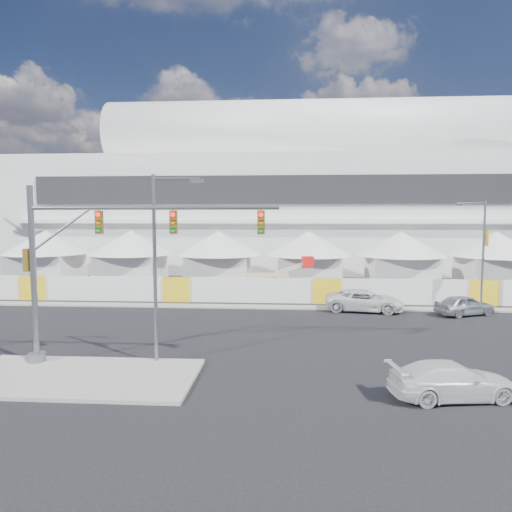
# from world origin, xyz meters

# --- Properties ---
(ground) EXTENTS (160.00, 160.00, 0.00)m
(ground) POSITION_xyz_m (0.00, 0.00, 0.00)
(ground) COLOR black
(ground) RESTS_ON ground
(median_island) EXTENTS (10.00, 5.00, 0.15)m
(median_island) POSITION_xyz_m (-6.00, -3.00, 0.07)
(median_island) COLOR gray
(median_island) RESTS_ON ground
(stadium) EXTENTS (80.00, 24.80, 21.98)m
(stadium) POSITION_xyz_m (8.71, 41.50, 9.45)
(stadium) COLOR silver
(stadium) RESTS_ON ground
(tent_row) EXTENTS (53.40, 8.40, 5.40)m
(tent_row) POSITION_xyz_m (0.50, 24.00, 3.15)
(tent_row) COLOR silver
(tent_row) RESTS_ON ground
(hoarding_fence) EXTENTS (70.00, 0.25, 2.00)m
(hoarding_fence) POSITION_xyz_m (6.00, 14.50, 1.00)
(hoarding_fence) COLOR white
(hoarding_fence) RESTS_ON ground
(sedan_silver) EXTENTS (3.13, 4.53, 1.43)m
(sedan_silver) POSITION_xyz_m (15.23, 10.88, 0.72)
(sedan_silver) COLOR #AFAFB4
(sedan_silver) RESTS_ON ground
(pickup_curb) EXTENTS (3.35, 5.89, 1.55)m
(pickup_curb) POSITION_xyz_m (8.51, 11.80, 0.77)
(pickup_curb) COLOR silver
(pickup_curb) RESTS_ON ground
(pickup_near) EXTENTS (2.67, 5.03, 1.39)m
(pickup_near) POSITION_xyz_m (9.15, -4.06, 0.69)
(pickup_near) COLOR silver
(pickup_near) RESTS_ON ground
(lot_car_a) EXTENTS (3.51, 4.02, 1.31)m
(lot_car_a) POSITION_xyz_m (13.74, 18.71, 0.66)
(lot_car_a) COLOR silver
(lot_car_a) RESTS_ON ground
(traffic_mast) EXTENTS (11.66, 0.79, 8.16)m
(traffic_mast) POSITION_xyz_m (-6.42, -1.34, 4.72)
(traffic_mast) COLOR slate
(traffic_mast) RESTS_ON median_island
(streetlight_median) EXTENTS (2.39, 0.24, 8.65)m
(streetlight_median) POSITION_xyz_m (-3.00, -0.80, 5.12)
(streetlight_median) COLOR slate
(streetlight_median) RESTS_ON median_island
(streetlight_curb) EXTENTS (2.37, 0.53, 7.99)m
(streetlight_curb) POSITION_xyz_m (16.84, 12.50, 4.64)
(streetlight_curb) COLOR slate
(streetlight_curb) RESTS_ON ground
(boom_lift) EXTENTS (7.00, 2.16, 3.48)m
(boom_lift) POSITION_xyz_m (0.72, 16.45, 0.94)
(boom_lift) COLOR red
(boom_lift) RESTS_ON ground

